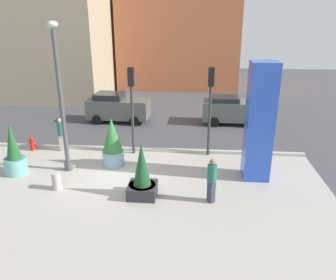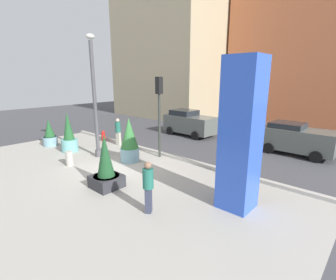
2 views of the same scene
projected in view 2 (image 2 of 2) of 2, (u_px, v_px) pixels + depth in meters
The scene contains 17 objects.
ground_plane at pixel (171, 151), 15.14m from camera, with size 60.00×60.00×0.00m, color #47474C.
plaza_pavement at pixel (81, 181), 10.80m from camera, with size 18.00×10.00×0.02m, color #ADA89E.
curb_strip at pixel (162, 153), 14.48m from camera, with size 18.00×0.24×0.16m, color #B7B2A8.
lamp_post at pixel (95, 100), 13.38m from camera, with size 0.44×0.44×6.57m.
art_pillar_blue at pixel (241, 136), 8.08m from camera, with size 1.11×1.11×5.07m, color blue.
potted_plant_curbside at pixel (50, 135), 16.25m from camera, with size 0.89×0.89×1.77m.
potted_plant_mid_plaza at pixel (69, 136), 14.96m from camera, with size 0.98×0.98×2.41m.
potted_plant_near_right at pixel (106, 167), 9.99m from camera, with size 1.12×1.12×2.25m.
potted_plant_by_pillar at pixel (129, 141), 13.12m from camera, with size 1.01×1.01×2.36m.
fire_hydrant at pixel (103, 136), 17.51m from camera, with size 0.36×0.26×0.75m.
concrete_bollard at pixel (69, 159), 12.63m from camera, with size 0.36×0.36×0.75m, color #B2ADA3.
traffic_light_far_side at pixel (159, 104), 13.40m from camera, with size 0.28×0.42×4.44m.
traffic_light_corner at pixel (224, 110), 10.98m from camera, with size 0.28×0.42×4.48m.
car_intersection at pixel (189, 123), 19.25m from camera, with size 4.12×2.17×1.93m.
car_passing_lane at pixel (296, 139), 14.43m from camera, with size 4.05×2.06×1.82m.
pedestrian_on_sidewalk at pixel (118, 130), 16.38m from camera, with size 0.43×0.43×1.79m.
pedestrian_crossing at pixel (148, 185), 8.08m from camera, with size 0.50×0.50×1.79m.
Camera 2 is at (9.51, -6.95, 4.40)m, focal length 26.43 mm.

